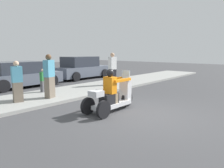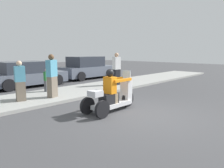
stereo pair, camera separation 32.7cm
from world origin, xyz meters
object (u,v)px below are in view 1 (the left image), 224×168
spectator_near_curb (49,77)px  parked_car_lot_left (82,68)px  motorcycle_trike (112,96)px  parked_car_lot_far (20,75)px  spectator_mid_group (17,82)px  spectator_with_child (112,69)px  spectator_by_tree (43,81)px

spectator_near_curb → parked_car_lot_left: 7.28m
motorcycle_trike → parked_car_lot_far: (0.47, 7.11, 0.17)m
spectator_mid_group → parked_car_lot_far: spectator_mid_group is taller
spectator_with_child → parked_car_lot_left: (1.47, 4.17, -0.23)m
spectator_by_tree → parked_car_lot_left: parked_car_lot_left is taller
spectator_mid_group → motorcycle_trike: bearing=-63.0°
spectator_near_curb → spectator_by_tree: (0.55, 1.33, -0.33)m
spectator_with_child → spectator_mid_group: spectator_with_child is taller
spectator_with_child → motorcycle_trike: bearing=-140.3°
spectator_near_curb → parked_car_lot_left: (5.77, 4.44, -0.22)m
motorcycle_trike → spectator_mid_group: (-1.64, 3.21, 0.35)m
spectator_with_child → spectator_mid_group: (-5.52, -0.01, -0.12)m
spectator_by_tree → parked_car_lot_left: bearing=30.8°
spectator_by_tree → parked_car_lot_left: (5.22, 3.11, 0.11)m
motorcycle_trike → spectator_by_tree: size_ratio=2.04×
spectator_with_child → spectator_by_tree: size_ratio=1.67×
spectator_by_tree → parked_car_lot_far: parked_car_lot_far is taller
parked_car_lot_left → spectator_with_child: bearing=-109.4°
spectator_with_child → spectator_by_tree: (-3.76, 1.06, -0.35)m
spectator_with_child → spectator_near_curb: size_ratio=1.02×
spectator_mid_group → parked_car_lot_left: 8.14m
parked_car_lot_left → spectator_mid_group: bearing=-149.1°
parked_car_lot_left → spectator_near_curb: bearing=-142.5°
spectator_with_child → spectator_mid_group: bearing=-179.8°
motorcycle_trike → spectator_by_tree: bearing=88.3°
motorcycle_trike → parked_car_lot_left: bearing=54.1°
spectator_near_curb → spectator_by_tree: size_ratio=1.64×
spectator_near_curb → parked_car_lot_far: spectator_near_curb is taller
motorcycle_trike → parked_car_lot_far: bearing=86.2°
motorcycle_trike → spectator_near_curb: (-0.42, 2.96, 0.46)m
spectator_by_tree → parked_car_lot_far: 2.85m
spectator_mid_group → spectator_near_curb: bearing=-11.9°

